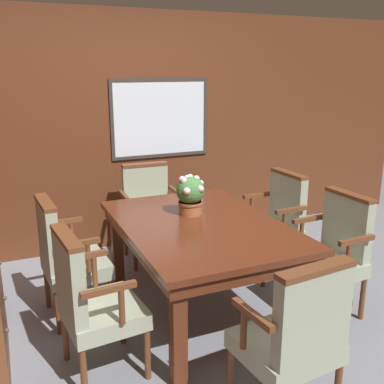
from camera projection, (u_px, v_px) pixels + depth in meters
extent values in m
plane|color=gray|center=(207.00, 329.00, 3.35)|extent=(14.00, 14.00, 0.00)
cube|color=#5B2D19|center=(130.00, 132.00, 4.71)|extent=(7.20, 0.06, 2.45)
cube|color=white|center=(160.00, 118.00, 4.76)|extent=(1.01, 0.01, 0.76)
cube|color=#38332D|center=(160.00, 80.00, 4.65)|extent=(1.08, 0.02, 0.04)
cube|color=#38332D|center=(161.00, 155.00, 4.87)|extent=(1.08, 0.02, 0.03)
cube|color=#38332D|center=(112.00, 121.00, 4.56)|extent=(0.04, 0.02, 0.76)
cube|color=#38332D|center=(205.00, 116.00, 4.96)|extent=(0.03, 0.02, 0.76)
cube|color=#562614|center=(178.00, 333.00, 2.68)|extent=(0.09, 0.09, 0.71)
cube|color=#562614|center=(307.00, 302.00, 3.04)|extent=(0.09, 0.09, 0.71)
cube|color=#562614|center=(117.00, 247.00, 3.96)|extent=(0.09, 0.09, 0.71)
cube|color=#562614|center=(213.00, 232.00, 4.32)|extent=(0.09, 0.09, 0.71)
cube|color=#562614|center=(200.00, 233.00, 3.42)|extent=(1.09, 1.61, 0.09)
cube|color=#562614|center=(200.00, 225.00, 3.40)|extent=(1.15, 1.67, 0.04)
cylinder|color=brown|center=(136.00, 254.00, 4.26)|extent=(0.04, 0.04, 0.35)
cylinder|color=brown|center=(179.00, 247.00, 4.41)|extent=(0.04, 0.04, 0.35)
cylinder|color=brown|center=(126.00, 239.00, 4.62)|extent=(0.04, 0.04, 0.35)
cylinder|color=brown|center=(166.00, 234.00, 4.77)|extent=(0.04, 0.04, 0.35)
cube|color=#9EA88E|center=(151.00, 222.00, 4.46)|extent=(0.51, 0.48, 0.11)
cube|color=#9EA88E|center=(145.00, 189.00, 4.55)|extent=(0.46, 0.10, 0.47)
cube|color=brown|center=(145.00, 165.00, 4.48)|extent=(0.46, 0.11, 0.03)
cylinder|color=brown|center=(126.00, 209.00, 4.29)|extent=(0.04, 0.04, 0.23)
cube|color=brown|center=(124.00, 195.00, 4.32)|extent=(0.05, 0.32, 0.04)
cylinder|color=brown|center=(177.00, 203.00, 4.47)|extent=(0.04, 0.04, 0.23)
cube|color=brown|center=(174.00, 190.00, 4.50)|extent=(0.05, 0.32, 0.04)
cylinder|color=brown|center=(285.00, 285.00, 3.66)|extent=(0.04, 0.04, 0.35)
cylinder|color=brown|center=(322.00, 310.00, 3.28)|extent=(0.04, 0.04, 0.35)
cylinder|color=brown|center=(323.00, 275.00, 3.82)|extent=(0.04, 0.04, 0.35)
cylinder|color=brown|center=(362.00, 298.00, 3.44)|extent=(0.04, 0.04, 0.35)
cube|color=#9EA88E|center=(325.00, 265.00, 3.49)|extent=(0.48, 0.51, 0.11)
cube|color=#9EA88E|center=(347.00, 226.00, 3.49)|extent=(0.10, 0.46, 0.47)
cube|color=brown|center=(350.00, 195.00, 3.42)|extent=(0.11, 0.46, 0.03)
cylinder|color=brown|center=(301.00, 234.00, 3.65)|extent=(0.04, 0.04, 0.23)
cube|color=brown|center=(309.00, 219.00, 3.65)|extent=(0.32, 0.05, 0.04)
cylinder|color=brown|center=(348.00, 257.00, 3.20)|extent=(0.04, 0.04, 0.23)
cube|color=brown|center=(357.00, 240.00, 3.20)|extent=(0.32, 0.05, 0.04)
cylinder|color=brown|center=(112.00, 300.00, 3.42)|extent=(0.04, 0.04, 0.35)
cylinder|color=brown|center=(96.00, 277.00, 3.79)|extent=(0.04, 0.04, 0.35)
cylinder|color=brown|center=(58.00, 313.00, 3.24)|extent=(0.04, 0.04, 0.35)
cylinder|color=brown|center=(47.00, 287.00, 3.62)|extent=(0.04, 0.04, 0.35)
cube|color=#9EA88E|center=(77.00, 266.00, 3.46)|extent=(0.49, 0.53, 0.11)
cube|color=#9EA88E|center=(48.00, 235.00, 3.29)|extent=(0.11, 0.46, 0.47)
cube|color=brown|center=(45.00, 203.00, 3.23)|extent=(0.12, 0.46, 0.03)
cylinder|color=brown|center=(88.00, 257.00, 3.20)|extent=(0.04, 0.04, 0.23)
cube|color=brown|center=(78.00, 243.00, 3.14)|extent=(0.32, 0.06, 0.04)
cylinder|color=brown|center=(72.00, 234.00, 3.65)|extent=(0.04, 0.04, 0.23)
cube|color=brown|center=(62.00, 222.00, 3.58)|extent=(0.32, 0.06, 0.04)
cylinder|color=brown|center=(289.00, 351.00, 2.80)|extent=(0.04, 0.04, 0.35)
cylinder|color=brown|center=(231.00, 374.00, 2.60)|extent=(0.04, 0.04, 0.35)
cube|color=#9EA88E|center=(285.00, 346.00, 2.47)|extent=(0.54, 0.50, 0.11)
cube|color=#9EA88E|center=(313.00, 315.00, 2.23)|extent=(0.46, 0.12, 0.47)
cube|color=brown|center=(317.00, 269.00, 2.16)|extent=(0.46, 0.13, 0.03)
cylinder|color=brown|center=(317.00, 304.00, 2.57)|extent=(0.04, 0.04, 0.23)
cube|color=brown|center=(328.00, 291.00, 2.48)|extent=(0.07, 0.32, 0.04)
cylinder|color=brown|center=(244.00, 328.00, 2.33)|extent=(0.04, 0.04, 0.23)
cube|color=brown|center=(252.00, 314.00, 2.24)|extent=(0.07, 0.32, 0.04)
cylinder|color=brown|center=(238.00, 251.00, 4.34)|extent=(0.04, 0.04, 0.35)
cylinder|color=brown|center=(264.00, 268.00, 3.96)|extent=(0.04, 0.04, 0.35)
cylinder|color=brown|center=(272.00, 244.00, 4.50)|extent=(0.04, 0.04, 0.35)
cylinder|color=brown|center=(300.00, 260.00, 4.12)|extent=(0.04, 0.04, 0.35)
cube|color=#9EA88E|center=(269.00, 232.00, 4.17)|extent=(0.48, 0.51, 0.11)
cube|color=#9EA88E|center=(287.00, 200.00, 4.17)|extent=(0.10, 0.46, 0.47)
cube|color=brown|center=(289.00, 174.00, 4.10)|extent=(0.11, 0.46, 0.03)
cylinder|color=brown|center=(251.00, 208.00, 4.33)|extent=(0.04, 0.04, 0.23)
cube|color=brown|center=(258.00, 195.00, 4.33)|extent=(0.32, 0.05, 0.04)
cylinder|color=brown|center=(284.00, 224.00, 3.88)|extent=(0.04, 0.04, 0.23)
cube|color=brown|center=(291.00, 210.00, 3.88)|extent=(0.32, 0.05, 0.04)
cylinder|color=brown|center=(147.00, 354.00, 2.77)|extent=(0.04, 0.04, 0.35)
cylinder|color=brown|center=(123.00, 320.00, 3.14)|extent=(0.04, 0.04, 0.35)
cylinder|color=brown|center=(84.00, 375.00, 2.59)|extent=(0.04, 0.04, 0.35)
cylinder|color=brown|center=(65.00, 336.00, 2.96)|extent=(0.04, 0.04, 0.35)
cube|color=#9EA88E|center=(103.00, 313.00, 2.80)|extent=(0.51, 0.54, 0.11)
cube|color=#9EA88E|center=(69.00, 277.00, 2.64)|extent=(0.12, 0.46, 0.47)
cube|color=brown|center=(66.00, 237.00, 2.57)|extent=(0.13, 0.46, 0.03)
cylinder|color=brown|center=(122.00, 305.00, 2.56)|extent=(0.04, 0.04, 0.23)
cube|color=brown|center=(109.00, 289.00, 2.49)|extent=(0.32, 0.07, 0.04)
cylinder|color=brown|center=(95.00, 271.00, 2.99)|extent=(0.04, 0.04, 0.23)
cube|color=brown|center=(83.00, 256.00, 2.93)|extent=(0.32, 0.07, 0.04)
cylinder|color=#9E5638|center=(190.00, 208.00, 3.57)|extent=(0.18, 0.18, 0.11)
cylinder|color=#9E5638|center=(190.00, 203.00, 3.56)|extent=(0.19, 0.19, 0.02)
sphere|color=#427F3D|center=(190.00, 191.00, 3.53)|extent=(0.22, 0.22, 0.22)
sphere|color=silver|center=(182.00, 180.00, 3.52)|extent=(0.06, 0.06, 0.06)
sphere|color=silver|center=(187.00, 191.00, 3.43)|extent=(0.06, 0.06, 0.06)
sphere|color=silver|center=(184.00, 181.00, 3.47)|extent=(0.05, 0.05, 0.05)
sphere|color=silver|center=(187.00, 177.00, 3.52)|extent=(0.04, 0.04, 0.04)
sphere|color=silver|center=(182.00, 189.00, 3.61)|extent=(0.04, 0.04, 0.04)
sphere|color=silver|center=(190.00, 177.00, 3.54)|extent=(0.05, 0.05, 0.05)
sphere|color=silver|center=(196.00, 179.00, 3.53)|extent=(0.05, 0.05, 0.05)
sphere|color=silver|center=(200.00, 189.00, 3.46)|extent=(0.06, 0.06, 0.06)
sphere|color=silver|center=(196.00, 178.00, 3.53)|extent=(0.05, 0.05, 0.05)
sphere|color=silver|center=(201.00, 183.00, 3.55)|extent=(0.04, 0.04, 0.04)
sphere|color=#4C422D|center=(7.00, 330.00, 2.68)|extent=(0.03, 0.03, 0.03)
sphere|color=#4C422D|center=(5.00, 298.00, 3.06)|extent=(0.03, 0.03, 0.03)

